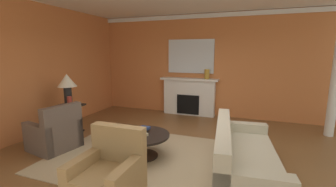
% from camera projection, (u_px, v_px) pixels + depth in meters
% --- Properties ---
extents(ground_plane, '(9.04, 9.04, 0.00)m').
position_uv_depth(ground_plane, '(176.00, 157.00, 4.28)').
color(ground_plane, brown).
extents(wall_fireplace, '(7.56, 0.12, 3.09)m').
position_uv_depth(wall_fireplace, '(208.00, 66.00, 6.93)').
color(wall_fireplace, '#CC723D').
rests_on(wall_fireplace, ground_plane).
extents(wall_window, '(0.12, 6.84, 3.09)m').
position_uv_depth(wall_window, '(41.00, 69.00, 5.47)').
color(wall_window, '#CC723D').
rests_on(wall_window, ground_plane).
extents(crown_moulding, '(7.56, 0.08, 0.12)m').
position_uv_depth(crown_moulding, '(209.00, 16.00, 6.60)').
color(crown_moulding, white).
extents(area_rug, '(3.37, 2.58, 0.01)m').
position_uv_depth(area_rug, '(143.00, 156.00, 4.29)').
color(area_rug, tan).
rests_on(area_rug, ground_plane).
extents(fireplace, '(1.80, 0.35, 1.16)m').
position_uv_depth(fireplace, '(189.00, 97.00, 7.10)').
color(fireplace, white).
rests_on(fireplace, ground_plane).
extents(mantel_mirror, '(1.44, 0.04, 1.03)m').
position_uv_depth(mantel_mirror, '(191.00, 56.00, 6.98)').
color(mantel_mirror, silver).
extents(sofa, '(1.11, 2.18, 0.85)m').
position_uv_depth(sofa, '(242.00, 161.00, 3.50)').
color(sofa, '#BCB299').
rests_on(sofa, ground_plane).
extents(armchair_near_window, '(0.94, 0.94, 0.95)m').
position_uv_depth(armchair_near_window, '(55.00, 135.00, 4.58)').
color(armchair_near_window, brown).
rests_on(armchair_near_window, ground_plane).
extents(armchair_facing_fireplace, '(0.80, 0.80, 0.95)m').
position_uv_depth(armchair_facing_fireplace, '(108.00, 178.00, 3.00)').
color(armchair_facing_fireplace, '#9E7A4C').
rests_on(armchair_facing_fireplace, ground_plane).
extents(coffee_table, '(1.00, 1.00, 0.45)m').
position_uv_depth(coffee_table, '(143.00, 140.00, 4.23)').
color(coffee_table, black).
rests_on(coffee_table, ground_plane).
extents(side_table, '(0.56, 0.56, 0.70)m').
position_uv_depth(side_table, '(70.00, 117.00, 5.49)').
color(side_table, black).
rests_on(side_table, ground_plane).
extents(table_lamp, '(0.44, 0.44, 0.75)m').
position_uv_depth(table_lamp, '(67.00, 83.00, 5.34)').
color(table_lamp, black).
rests_on(table_lamp, side_table).
extents(vase_on_side_table, '(0.10, 0.10, 0.24)m').
position_uv_depth(vase_on_side_table, '(70.00, 102.00, 5.26)').
color(vase_on_side_table, '#9E3328').
rests_on(vase_on_side_table, side_table).
extents(vase_mantel_right, '(0.15, 0.15, 0.29)m').
position_uv_depth(vase_mantel_right, '(207.00, 74.00, 6.73)').
color(vase_mantel_right, '#B7892D').
rests_on(vase_mantel_right, fireplace).
extents(book_red_cover, '(0.30, 0.24, 0.05)m').
position_uv_depth(book_red_cover, '(141.00, 134.00, 4.15)').
color(book_red_cover, tan).
rests_on(book_red_cover, coffee_table).
extents(book_art_folio, '(0.22, 0.22, 0.05)m').
position_uv_depth(book_art_folio, '(144.00, 128.00, 4.32)').
color(book_art_folio, navy).
rests_on(book_art_folio, coffee_table).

